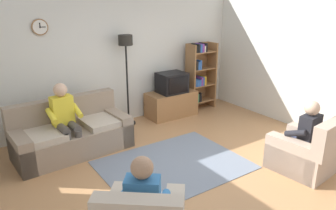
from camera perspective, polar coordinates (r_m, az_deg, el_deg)
name	(u,v)px	position (r m, az deg, el deg)	size (l,w,h in m)	color
ground_plane	(198,171)	(5.02, 5.41, -11.69)	(12.00, 12.00, 0.00)	#B27F51
back_wall_assembly	(118,58)	(6.70, -8.93, 8.27)	(6.20, 0.17, 2.70)	silver
right_wall	(319,64)	(6.66, 25.34, 6.66)	(0.12, 5.80, 2.70)	silver
couch	(72,135)	(5.69, -16.83, -5.12)	(1.95, 1.00, 0.90)	gray
tv_stand	(171,104)	(7.13, 0.58, 0.20)	(1.10, 0.56, 0.55)	olive
tv	(172,83)	(6.97, 0.70, 4.02)	(0.60, 0.49, 0.44)	black
bookshelf	(199,75)	(7.52, 5.55, 5.39)	(0.68, 0.36, 1.56)	olive
floor_lamp	(126,55)	(6.42, -7.51, 8.80)	(0.28, 0.28, 1.85)	black
armchair_near_bookshelf	(306,153)	(5.33, 23.41, -7.85)	(0.89, 0.96, 0.90)	tan
area_rug	(174,165)	(5.16, 1.01, -10.64)	(2.20, 1.70, 0.01)	slate
person_on_couch	(65,117)	(5.42, -17.93, -2.02)	(0.53, 0.55, 1.24)	yellow
person_in_left_armchair	(144,199)	(3.35, -4.25, -16.43)	(0.62, 0.64, 1.12)	#3372B2
person_in_right_armchair	(303,132)	(5.24, 22.98, -4.46)	(0.54, 0.56, 1.12)	black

